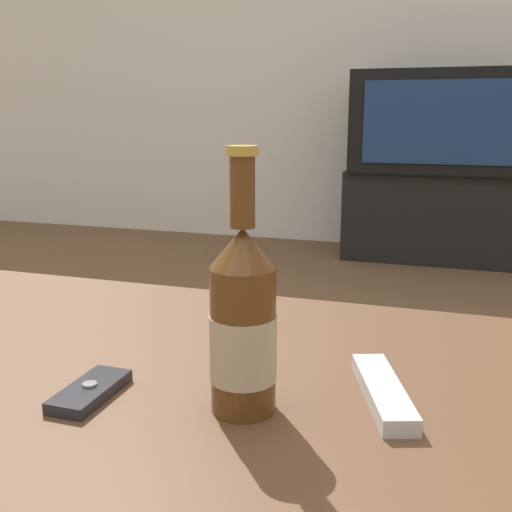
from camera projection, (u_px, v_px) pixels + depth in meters
The scene contains 7 objects.
back_wall at pixel (394, 19), 3.38m from camera, with size 8.00×0.05×2.60m.
coffee_table at pixel (145, 416), 0.78m from camera, with size 1.13×0.71×0.46m.
tv_stand at pixel (433, 215), 3.27m from camera, with size 0.94×0.42×0.48m.
television at pixel (439, 122), 3.15m from camera, with size 0.89×0.51×0.52m.
beer_bottle at pixel (243, 323), 0.64m from camera, with size 0.07×0.07×0.29m.
cell_phone at pixel (90, 391), 0.69m from camera, with size 0.05×0.11×0.02m.
remote_control at pixel (383, 392), 0.68m from camera, with size 0.09×0.17×0.02m.
Camera 1 is at (0.36, -0.64, 0.78)m, focal length 42.00 mm.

